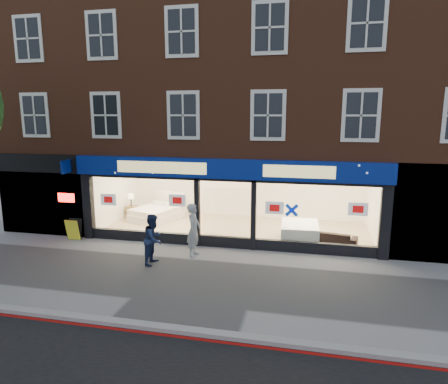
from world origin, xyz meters
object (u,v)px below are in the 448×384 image
(display_bed, at_px, (157,213))
(pedestrian_grey, at_px, (194,230))
(pedestrian_blue, at_px, (154,239))
(a_board, at_px, (74,229))
(mattress_stack, at_px, (300,232))
(sofa, at_px, (332,238))

(display_bed, height_order, pedestrian_grey, pedestrian_grey)
(display_bed, xyz_separation_m, pedestrian_blue, (1.86, -4.88, 0.40))
(display_bed, relative_size, a_board, 3.06)
(mattress_stack, bearing_deg, display_bed, 164.71)
(a_board, distance_m, pedestrian_blue, 4.40)
(sofa, xyz_separation_m, pedestrian_grey, (-4.73, -1.95, 0.57))
(pedestrian_grey, distance_m, pedestrian_blue, 1.46)
(display_bed, xyz_separation_m, pedestrian_grey, (2.93, -3.90, 0.49))
(pedestrian_blue, bearing_deg, pedestrian_grey, -43.49)
(mattress_stack, relative_size, sofa, 1.02)
(a_board, height_order, pedestrian_blue, pedestrian_blue)
(sofa, bearing_deg, display_bed, -2.34)
(mattress_stack, xyz_separation_m, pedestrian_grey, (-3.53, -2.13, 0.48))
(sofa, height_order, pedestrian_grey, pedestrian_grey)
(a_board, relative_size, pedestrian_blue, 0.49)
(mattress_stack, height_order, sofa, mattress_stack)
(display_bed, distance_m, a_board, 3.86)
(a_board, bearing_deg, display_bed, 54.10)
(pedestrian_grey, bearing_deg, pedestrian_blue, 133.56)
(mattress_stack, relative_size, a_board, 2.18)
(display_bed, distance_m, sofa, 7.90)
(display_bed, distance_m, pedestrian_blue, 5.24)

